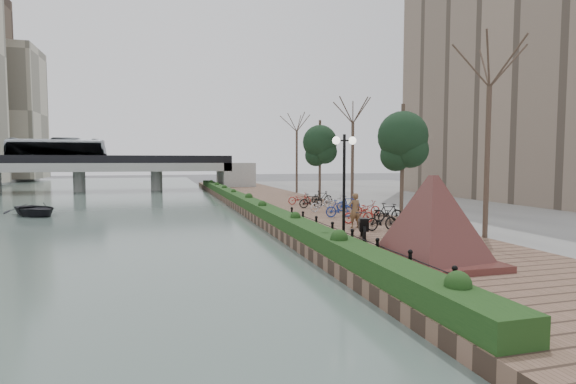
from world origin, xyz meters
name	(u,v)px	position (x,y,z in m)	size (l,w,h in m)	color
ground	(326,272)	(0.00, 0.00, 0.00)	(220.00, 220.00, 0.00)	#59595B
river_water	(34,209)	(-15.00, 25.00, 0.01)	(30.00, 130.00, 0.02)	#47584F
promenade	(294,209)	(4.00, 17.50, 0.25)	(8.00, 75.00, 0.50)	brown
inland_pavement	(478,203)	(20.00, 17.50, 0.25)	(24.00, 75.00, 0.50)	slate
hedge	(242,199)	(0.60, 20.00, 0.80)	(1.10, 56.00, 0.60)	#173613
chain_fence	(342,236)	(1.40, 2.00, 0.85)	(0.10, 14.10, 0.70)	black
granite_monument	(432,219)	(2.92, -1.75, 1.93)	(5.34, 5.34, 2.82)	#4C2520
lamppost	(344,163)	(1.81, 2.80, 3.67)	(1.02, 0.32, 4.34)	black
motorcycle	(363,226)	(2.79, 3.05, 1.03)	(0.53, 1.71, 1.07)	black
pedestrian	(355,210)	(3.76, 6.06, 1.35)	(0.62, 0.41, 1.70)	brown
bicycle_parking	(353,208)	(5.49, 10.21, 0.97)	(2.40, 17.32, 1.00)	silver
street_trees	(373,162)	(8.00, 12.68, 3.69)	(3.20, 37.12, 6.80)	#392A21
bridge	(74,164)	(-15.47, 45.00, 3.37)	(36.00, 10.77, 6.50)	#979893
boat	(35,209)	(-13.71, 20.03, 0.46)	(3.05, 4.26, 0.88)	black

